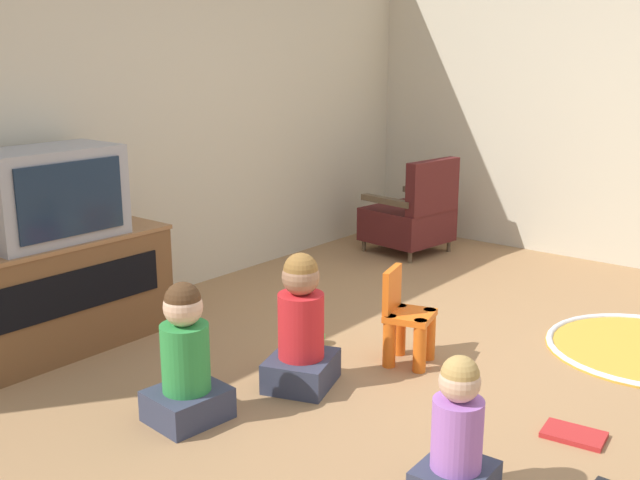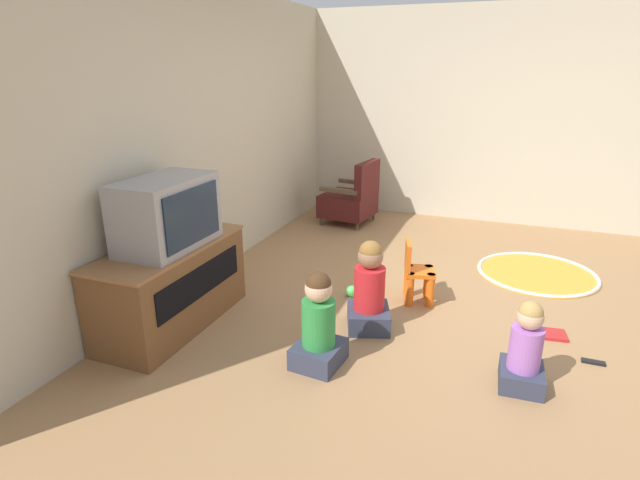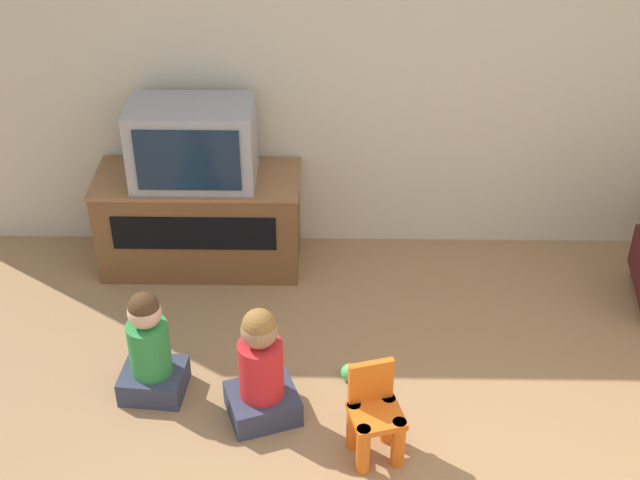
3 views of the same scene
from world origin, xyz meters
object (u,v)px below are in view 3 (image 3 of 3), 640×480
Objects in this scene: television at (193,143)px; child_watching_right at (261,372)px; yellow_kid_chair at (375,420)px; child_watching_center at (150,351)px; toy_ball at (350,372)px; tv_cabinet at (200,219)px.

television is 1.63m from child_watching_right.
child_watching_right is (-0.60, 0.26, 0.08)m from yellow_kid_chair.
child_watching_center is 1.13m from toy_ball.
child_watching_right is at bearing -70.76° from tv_cabinet.
television reaches higher than child_watching_right.
tv_cabinet is 1.95× the size of child_watching_center.
child_watching_right is (0.51, -1.45, -0.03)m from tv_cabinet.
yellow_kid_chair is at bearing -43.19° from child_watching_right.
yellow_kid_chair is at bearing -77.85° from toy_ball.
child_watching_center is (-0.12, -1.25, -0.63)m from television.
child_watching_center is at bearing 144.69° from child_watching_right.
tv_cabinet is at bearing 90.00° from television.
toy_ball is (0.98, -1.14, -0.87)m from television.
yellow_kid_chair is (1.10, -1.68, -0.69)m from television.
child_watching_right is (0.51, -1.42, -0.61)m from television.
yellow_kid_chair is at bearing -56.80° from television.
television is at bearing 90.07° from child_watching_right.
toy_ball is (-0.12, 0.55, -0.18)m from yellow_kid_chair.
yellow_kid_chair is 0.59m from toy_ball.
tv_cabinet is 1.86× the size of child_watching_right.
television reaches higher than toy_ball.
television is 1.74m from toy_ball.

